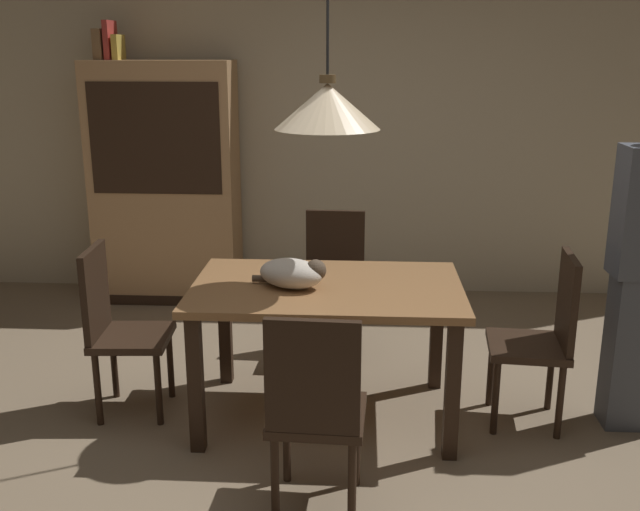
{
  "coord_description": "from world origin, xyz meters",
  "views": [
    {
      "loc": [
        0.25,
        -3.16,
        1.93
      ],
      "look_at": [
        0.03,
        0.62,
        0.85
      ],
      "focal_mm": 40.74,
      "sensor_mm": 36.0,
      "label": 1
    }
  ],
  "objects_px": {
    "chair_far_back": "(334,277)",
    "cat_sleeping": "(293,273)",
    "book_red_tall": "(110,40)",
    "dining_table": "(327,303)",
    "chair_right_side": "(544,333)",
    "pendant_lamp": "(327,106)",
    "hutch_bookcase": "(166,188)",
    "chair_left_side": "(117,323)",
    "chair_near_front": "(315,406)",
    "book_brown_thick": "(102,44)",
    "book_yellow_short": "(118,47)"
  },
  "relations": [
    {
      "from": "pendant_lamp",
      "to": "chair_right_side",
      "type": "bearing_deg",
      "value": -0.36
    },
    {
      "from": "chair_left_side",
      "to": "chair_near_front",
      "type": "height_order",
      "value": "same"
    },
    {
      "from": "dining_table",
      "to": "chair_left_side",
      "type": "xyz_separation_m",
      "value": [
        -1.13,
        -0.0,
        -0.14
      ]
    },
    {
      "from": "chair_far_back",
      "to": "pendant_lamp",
      "type": "relative_size",
      "value": 0.72
    },
    {
      "from": "pendant_lamp",
      "to": "book_yellow_short",
      "type": "distance_m",
      "value": 2.53
    },
    {
      "from": "pendant_lamp",
      "to": "book_yellow_short",
      "type": "height_order",
      "value": "pendant_lamp"
    },
    {
      "from": "chair_far_back",
      "to": "chair_left_side",
      "type": "bearing_deg",
      "value": -142.02
    },
    {
      "from": "chair_left_side",
      "to": "cat_sleeping",
      "type": "height_order",
      "value": "chair_left_side"
    },
    {
      "from": "book_red_tall",
      "to": "chair_far_back",
      "type": "bearing_deg",
      "value": -31.08
    },
    {
      "from": "chair_right_side",
      "to": "chair_left_side",
      "type": "relative_size",
      "value": 1.0
    },
    {
      "from": "pendant_lamp",
      "to": "hutch_bookcase",
      "type": "bearing_deg",
      "value": 125.29
    },
    {
      "from": "chair_left_side",
      "to": "pendant_lamp",
      "type": "relative_size",
      "value": 0.72
    },
    {
      "from": "book_yellow_short",
      "to": "book_red_tall",
      "type": "bearing_deg",
      "value": 180.0
    },
    {
      "from": "chair_right_side",
      "to": "book_red_tall",
      "type": "height_order",
      "value": "book_red_tall"
    },
    {
      "from": "cat_sleeping",
      "to": "hutch_bookcase",
      "type": "relative_size",
      "value": 0.22
    },
    {
      "from": "chair_far_back",
      "to": "book_yellow_short",
      "type": "height_order",
      "value": "book_yellow_short"
    },
    {
      "from": "chair_left_side",
      "to": "chair_near_front",
      "type": "bearing_deg",
      "value": -37.84
    },
    {
      "from": "hutch_bookcase",
      "to": "chair_near_front",
      "type": "bearing_deg",
      "value": -64.23
    },
    {
      "from": "book_red_tall",
      "to": "chair_left_side",
      "type": "bearing_deg",
      "value": -73.4
    },
    {
      "from": "chair_near_front",
      "to": "pendant_lamp",
      "type": "xyz_separation_m",
      "value": [
        0.0,
        0.88,
        1.15
      ]
    },
    {
      "from": "chair_right_side",
      "to": "book_yellow_short",
      "type": "relative_size",
      "value": 4.65
    },
    {
      "from": "book_yellow_short",
      "to": "chair_near_front",
      "type": "bearing_deg",
      "value": -59.53
    },
    {
      "from": "chair_left_side",
      "to": "book_yellow_short",
      "type": "bearing_deg",
      "value": 105.01
    },
    {
      "from": "book_red_tall",
      "to": "book_yellow_short",
      "type": "height_order",
      "value": "book_red_tall"
    },
    {
      "from": "book_red_tall",
      "to": "chair_right_side",
      "type": "bearing_deg",
      "value": -34.06
    },
    {
      "from": "pendant_lamp",
      "to": "book_yellow_short",
      "type": "relative_size",
      "value": 6.5
    },
    {
      "from": "chair_left_side",
      "to": "chair_near_front",
      "type": "xyz_separation_m",
      "value": [
        1.12,
        -0.87,
        0.0
      ]
    },
    {
      "from": "book_yellow_short",
      "to": "chair_right_side",
      "type": "bearing_deg",
      "value": -34.61
    },
    {
      "from": "dining_table",
      "to": "cat_sleeping",
      "type": "bearing_deg",
      "value": -162.15
    },
    {
      "from": "cat_sleeping",
      "to": "book_red_tall",
      "type": "bearing_deg",
      "value": 127.94
    },
    {
      "from": "chair_right_side",
      "to": "pendant_lamp",
      "type": "height_order",
      "value": "pendant_lamp"
    },
    {
      "from": "chair_far_back",
      "to": "book_brown_thick",
      "type": "height_order",
      "value": "book_brown_thick"
    },
    {
      "from": "cat_sleeping",
      "to": "book_brown_thick",
      "type": "bearing_deg",
      "value": 129.14
    },
    {
      "from": "hutch_bookcase",
      "to": "book_red_tall",
      "type": "bearing_deg",
      "value": 179.76
    },
    {
      "from": "cat_sleeping",
      "to": "chair_near_front",
      "type": "bearing_deg",
      "value": -78.56
    },
    {
      "from": "chair_left_side",
      "to": "chair_near_front",
      "type": "relative_size",
      "value": 1.0
    },
    {
      "from": "dining_table",
      "to": "cat_sleeping",
      "type": "xyz_separation_m",
      "value": [
        -0.17,
        -0.05,
        0.18
      ]
    },
    {
      "from": "cat_sleeping",
      "to": "pendant_lamp",
      "type": "bearing_deg",
      "value": 17.85
    },
    {
      "from": "chair_right_side",
      "to": "chair_left_side",
      "type": "height_order",
      "value": "same"
    },
    {
      "from": "book_red_tall",
      "to": "dining_table",
      "type": "bearing_deg",
      "value": -48.27
    },
    {
      "from": "chair_far_back",
      "to": "cat_sleeping",
      "type": "bearing_deg",
      "value": -100.52
    },
    {
      "from": "pendant_lamp",
      "to": "hutch_bookcase",
      "type": "height_order",
      "value": "pendant_lamp"
    },
    {
      "from": "cat_sleeping",
      "to": "book_red_tall",
      "type": "xyz_separation_m",
      "value": [
        -1.53,
        1.96,
        1.16
      ]
    },
    {
      "from": "dining_table",
      "to": "pendant_lamp",
      "type": "height_order",
      "value": "pendant_lamp"
    },
    {
      "from": "chair_far_back",
      "to": "cat_sleeping",
      "type": "relative_size",
      "value": 2.28
    },
    {
      "from": "chair_far_back",
      "to": "cat_sleeping",
      "type": "xyz_separation_m",
      "value": [
        -0.17,
        -0.93,
        0.32
      ]
    },
    {
      "from": "chair_near_front",
      "to": "book_brown_thick",
      "type": "bearing_deg",
      "value": 122.33
    },
    {
      "from": "book_yellow_short",
      "to": "book_brown_thick",
      "type": "bearing_deg",
      "value": 180.0
    },
    {
      "from": "chair_right_side",
      "to": "chair_left_side",
      "type": "distance_m",
      "value": 2.26
    },
    {
      "from": "chair_right_side",
      "to": "book_yellow_short",
      "type": "height_order",
      "value": "book_yellow_short"
    }
  ]
}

